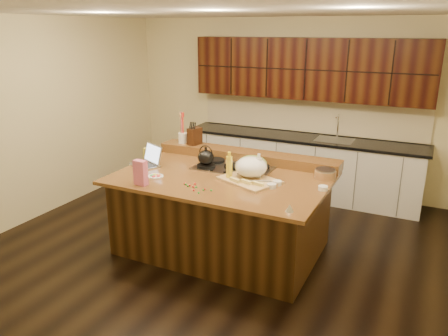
% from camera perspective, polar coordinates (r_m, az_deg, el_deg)
% --- Properties ---
extents(room, '(5.52, 5.02, 2.72)m').
position_cam_1_polar(room, '(4.87, -0.26, 3.76)').
color(room, black).
rests_on(room, ground).
extents(island, '(2.40, 1.60, 0.92)m').
position_cam_1_polar(island, '(5.16, -0.25, -5.83)').
color(island, black).
rests_on(island, ground).
extents(back_ledge, '(2.40, 0.30, 0.12)m').
position_cam_1_polar(back_ledge, '(5.58, 2.93, 1.64)').
color(back_ledge, black).
rests_on(back_ledge, island).
extents(cooktop, '(0.92, 0.52, 0.05)m').
position_cam_1_polar(cooktop, '(5.24, 1.20, 0.08)').
color(cooktop, gray).
rests_on(cooktop, island).
extents(back_counter, '(3.70, 0.66, 2.40)m').
position_cam_1_polar(back_counter, '(6.88, 10.29, 4.51)').
color(back_counter, silver).
rests_on(back_counter, ground).
extents(kettle, '(0.26, 0.26, 0.18)m').
position_cam_1_polar(kettle, '(5.23, -2.38, 1.37)').
color(kettle, black).
rests_on(kettle, cooktop).
extents(green_bowl, '(0.43, 0.43, 0.19)m').
position_cam_1_polar(green_bowl, '(4.98, 3.71, 0.55)').
color(green_bowl, olive).
rests_on(green_bowl, cooktop).
extents(laptop, '(0.45, 0.41, 0.25)m').
position_cam_1_polar(laptop, '(5.45, -9.84, 1.08)').
color(laptop, '#B7B7BC').
rests_on(laptop, island).
extents(oil_bottle, '(0.08, 0.08, 0.27)m').
position_cam_1_polar(oil_bottle, '(4.83, 0.69, -0.00)').
color(oil_bottle, yellow).
rests_on(oil_bottle, island).
extents(vinegar_bottle, '(0.07, 0.07, 0.25)m').
position_cam_1_polar(vinegar_bottle, '(4.85, 4.55, -0.12)').
color(vinegar_bottle, silver).
rests_on(vinegar_bottle, island).
extents(wooden_tray, '(0.75, 0.66, 0.25)m').
position_cam_1_polar(wooden_tray, '(4.85, 3.51, -0.26)').
color(wooden_tray, tan).
rests_on(wooden_tray, island).
extents(ramekin_a, '(0.13, 0.13, 0.04)m').
position_cam_1_polar(ramekin_a, '(4.67, 12.81, -2.57)').
color(ramekin_a, white).
rests_on(ramekin_a, island).
extents(ramekin_b, '(0.11, 0.11, 0.04)m').
position_cam_1_polar(ramekin_b, '(4.64, 6.24, -2.33)').
color(ramekin_b, white).
rests_on(ramekin_b, island).
extents(ramekin_c, '(0.11, 0.11, 0.04)m').
position_cam_1_polar(ramekin_c, '(4.74, 6.96, -1.93)').
color(ramekin_c, white).
rests_on(ramekin_c, island).
extents(strainer_bowl, '(0.27, 0.27, 0.09)m').
position_cam_1_polar(strainer_bowl, '(5.02, 13.08, -0.84)').
color(strainer_bowl, '#996B3F').
rests_on(strainer_bowl, island).
extents(kitchen_timer, '(0.11, 0.11, 0.07)m').
position_cam_1_polar(kitchen_timer, '(4.07, 8.57, -5.17)').
color(kitchen_timer, silver).
rests_on(kitchen_timer, island).
extents(pink_bag, '(0.15, 0.09, 0.27)m').
position_cam_1_polar(pink_bag, '(4.75, -10.84, -0.61)').
color(pink_bag, '#DA668A').
rests_on(pink_bag, island).
extents(candy_plate, '(0.18, 0.18, 0.01)m').
position_cam_1_polar(candy_plate, '(5.02, -8.94, -1.07)').
color(candy_plate, white).
rests_on(candy_plate, island).
extents(package_box, '(0.12, 0.10, 0.15)m').
position_cam_1_polar(package_box, '(5.69, -9.91, 1.85)').
color(package_box, gold).
rests_on(package_box, island).
extents(utensil_crock, '(0.16, 0.16, 0.14)m').
position_cam_1_polar(utensil_crock, '(5.96, -5.40, 3.94)').
color(utensil_crock, white).
rests_on(utensil_crock, back_ledge).
extents(knife_block, '(0.15, 0.21, 0.23)m').
position_cam_1_polar(knife_block, '(5.86, -3.85, 4.16)').
color(knife_block, black).
rests_on(knife_block, back_ledge).
extents(gumdrop_0, '(0.02, 0.02, 0.02)m').
position_cam_1_polar(gumdrop_0, '(4.68, -4.52, -2.27)').
color(gumdrop_0, red).
rests_on(gumdrop_0, island).
extents(gumdrop_1, '(0.02, 0.02, 0.02)m').
position_cam_1_polar(gumdrop_1, '(4.66, -4.75, -2.36)').
color(gumdrop_1, '#198C26').
rests_on(gumdrop_1, island).
extents(gumdrop_2, '(0.02, 0.02, 0.02)m').
position_cam_1_polar(gumdrop_2, '(4.54, -3.98, -2.91)').
color(gumdrop_2, red).
rests_on(gumdrop_2, island).
extents(gumdrop_3, '(0.02, 0.02, 0.02)m').
position_cam_1_polar(gumdrop_3, '(4.62, -3.65, -2.52)').
color(gumdrop_3, '#198C26').
rests_on(gumdrop_3, island).
extents(gumdrop_4, '(0.02, 0.02, 0.02)m').
position_cam_1_polar(gumdrop_4, '(4.64, -4.05, -2.45)').
color(gumdrop_4, red).
rests_on(gumdrop_4, island).
extents(gumdrop_5, '(0.02, 0.02, 0.02)m').
position_cam_1_polar(gumdrop_5, '(4.72, -5.02, -2.13)').
color(gumdrop_5, '#198C26').
rests_on(gumdrop_5, island).
extents(gumdrop_6, '(0.02, 0.02, 0.02)m').
position_cam_1_polar(gumdrop_6, '(4.74, -5.06, -2.02)').
color(gumdrop_6, red).
rests_on(gumdrop_6, island).
extents(gumdrop_7, '(0.02, 0.02, 0.02)m').
position_cam_1_polar(gumdrop_7, '(4.53, -1.68, -2.93)').
color(gumdrop_7, '#198C26').
rests_on(gumdrop_7, island).
extents(gumdrop_8, '(0.02, 0.02, 0.02)m').
position_cam_1_polar(gumdrop_8, '(4.72, -3.81, -2.07)').
color(gumdrop_8, red).
rests_on(gumdrop_8, island).
extents(gumdrop_9, '(0.02, 0.02, 0.02)m').
position_cam_1_polar(gumdrop_9, '(4.54, -2.72, -2.87)').
color(gumdrop_9, '#198C26').
rests_on(gumdrop_9, island).
extents(gumdrop_10, '(0.02, 0.02, 0.02)m').
position_cam_1_polar(gumdrop_10, '(4.73, -5.12, -2.06)').
color(gumdrop_10, red).
rests_on(gumdrop_10, island).
extents(gumdrop_11, '(0.02, 0.02, 0.02)m').
position_cam_1_polar(gumdrop_11, '(4.47, -3.34, -3.25)').
color(gumdrop_11, '#198C26').
rests_on(gumdrop_11, island).
extents(gumdrop_12, '(0.02, 0.02, 0.02)m').
position_cam_1_polar(gumdrop_12, '(4.56, -2.54, -2.78)').
color(gumdrop_12, red).
rests_on(gumdrop_12, island).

